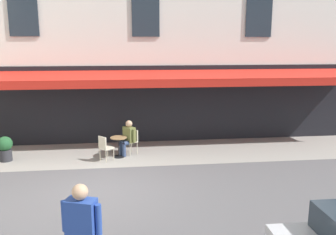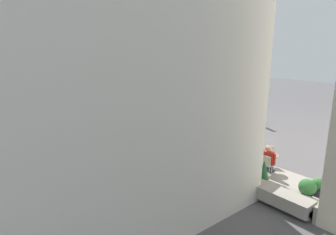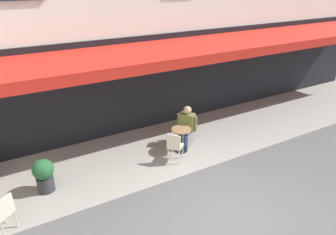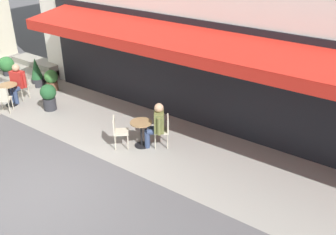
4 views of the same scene
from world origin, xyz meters
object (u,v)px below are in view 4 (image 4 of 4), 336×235
object	(u,v)px
seated_companion_in_red	(17,82)
potted_plant_entrance_right	(52,80)
cafe_chair_cream_kerbside	(118,130)
potted_plant_under_sign	(49,96)
seated_patron_in_olive	(156,124)
potted_plant_by_steps	(7,66)
cafe_chair_cream_under_awning	(22,84)
potted_plant_entrance_left	(37,73)
cafe_table_near_entrance	(141,130)
cafe_chair_cream_facing_street	(164,128)
cafe_table_mid_terrace	(9,92)
cafe_chair_cream_corner_left	(3,98)

from	to	relation	value
seated_companion_in_red	potted_plant_entrance_right	xyz separation A→B (m)	(-0.18, -1.29, -0.28)
cafe_chair_cream_kerbside	potted_plant_under_sign	world-z (taller)	cafe_chair_cream_kerbside
seated_patron_in_olive	seated_companion_in_red	bearing A→B (deg)	3.84
potted_plant_by_steps	cafe_chair_cream_under_awning	bearing A→B (deg)	158.93
potted_plant_entrance_left	cafe_chair_cream_under_awning	bearing A→B (deg)	117.65
potted_plant_under_sign	potted_plant_by_steps	bearing A→B (deg)	-13.65
seated_companion_in_red	potted_plant_entrance_left	bearing A→B (deg)	-64.51
seated_patron_in_olive	potted_plant_entrance_left	size ratio (longest dim) A/B	1.17
cafe_chair_cream_under_awning	seated_companion_in_red	bearing A→B (deg)	103.89
seated_companion_in_red	potted_plant_by_steps	bearing A→B (deg)	-25.18
cafe_table_near_entrance	cafe_chair_cream_facing_street	xyz separation A→B (m)	(-0.50, -0.38, 0.06)
cafe_chair_cream_kerbside	cafe_chair_cream_facing_street	bearing A→B (deg)	-140.84
cafe_chair_cream_kerbside	seated_patron_in_olive	xyz separation A→B (m)	(-0.81, -0.67, 0.15)
cafe_chair_cream_kerbside	potted_plant_by_steps	size ratio (longest dim) A/B	1.02
cafe_table_near_entrance	cafe_chair_cream_kerbside	bearing A→B (deg)	41.24
cafe_chair_cream_kerbside	cafe_chair_cream_under_awning	xyz separation A→B (m)	(4.99, -0.49, 0.00)
potted_plant_by_steps	cafe_table_near_entrance	bearing A→B (deg)	173.18
seated_companion_in_red	potted_plant_under_sign	world-z (taller)	seated_companion_in_red
cafe_chair_cream_facing_street	cafe_table_mid_terrace	bearing A→B (deg)	8.99
cafe_chair_cream_facing_street	potted_plant_entrance_left	size ratio (longest dim) A/B	0.82
potted_plant_entrance_left	potted_plant_under_sign	bearing A→B (deg)	152.23
cafe_chair_cream_kerbside	potted_plant_entrance_right	bearing A→B (deg)	-18.25
potted_plant_under_sign	potted_plant_entrance_right	bearing A→B (deg)	-41.57
cafe_table_near_entrance	cafe_table_mid_terrace	distance (m)	5.34
cafe_chair_cream_corner_left	potted_plant_entrance_right	xyz separation A→B (m)	(0.33, -2.18, -0.13)
seated_companion_in_red	cafe_table_mid_terrace	bearing A→B (deg)	103.89
cafe_chair_cream_under_awning	seated_companion_in_red	size ratio (longest dim) A/B	0.70
cafe_table_near_entrance	cafe_chair_cream_facing_street	size ratio (longest dim) A/B	0.82
cafe_table_mid_terrace	cafe_chair_cream_corner_left	xyz separation A→B (m)	(-0.40, 0.49, 0.06)
potted_plant_entrance_left	potted_plant_entrance_right	world-z (taller)	potted_plant_entrance_left
cafe_table_mid_terrace	potted_plant_by_steps	world-z (taller)	potted_plant_by_steps
cafe_chair_cream_kerbside	seated_patron_in_olive	world-z (taller)	seated_patron_in_olive
seated_companion_in_red	potted_plant_by_steps	xyz separation A→B (m)	(2.23, -1.05, -0.19)
cafe_chair_cream_corner_left	seated_companion_in_red	bearing A→B (deg)	-60.49
cafe_chair_cream_kerbside	potted_plant_under_sign	bearing A→B (deg)	-7.13
cafe_chair_cream_corner_left	potted_plant_under_sign	bearing A→B (deg)	-132.40
cafe_chair_cream_kerbside	cafe_chair_cream_facing_street	size ratio (longest dim) A/B	1.00
cafe_chair_cream_under_awning	cafe_chair_cream_facing_street	bearing A→B (deg)	-177.06
cafe_table_mid_terrace	cafe_table_near_entrance	bearing A→B (deg)	-174.21
cafe_chair_cream_corner_left	potted_plant_by_steps	distance (m)	3.35
potted_plant_under_sign	cafe_table_near_entrance	bearing A→B (deg)	179.73
cafe_chair_cream_corner_left	cafe_chair_cream_under_awning	world-z (taller)	same
cafe_table_near_entrance	cafe_chair_cream_facing_street	bearing A→B (deg)	-142.92
cafe_chair_cream_under_awning	potted_plant_by_steps	xyz separation A→B (m)	(2.18, -0.84, -0.04)
cafe_chair_cream_kerbside	seated_companion_in_red	distance (m)	4.95
seated_companion_in_red	potted_plant_entrance_left	distance (m)	1.37
seated_companion_in_red	cafe_chair_cream_kerbside	bearing A→B (deg)	176.72
seated_companion_in_red	potted_plant_entrance_left	world-z (taller)	seated_companion_in_red
seated_patron_in_olive	potted_plant_entrance_left	bearing A→B (deg)	-7.58
potted_plant_entrance_right	potted_plant_by_steps	xyz separation A→B (m)	(2.41, 0.24, 0.09)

